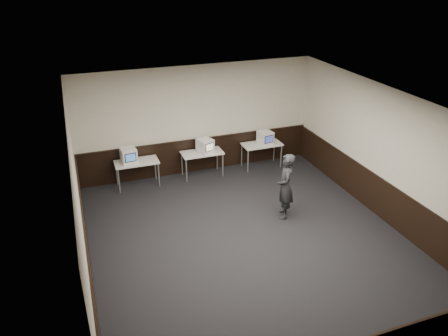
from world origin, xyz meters
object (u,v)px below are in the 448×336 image
at_px(desk_left, 137,164).
at_px(desk_center, 202,154).
at_px(emac_center, 205,146).
at_px(person, 285,186).
at_px(desk_right, 262,146).
at_px(emac_left, 129,155).
at_px(emac_right, 265,138).

distance_m(desk_left, desk_center, 1.90).
distance_m(desk_center, emac_center, 0.29).
relative_size(desk_left, desk_center, 1.00).
bearing_deg(person, desk_right, -169.99).
height_order(desk_right, emac_left, emac_left).
bearing_deg(desk_left, desk_center, 0.00).
relative_size(desk_left, person, 0.72).
relative_size(desk_right, emac_center, 2.28).
xyz_separation_m(emac_left, emac_right, (4.08, -0.05, -0.01)).
height_order(emac_left, emac_center, emac_left).
height_order(desk_right, person, person).
xyz_separation_m(desk_center, person, (1.23, -2.85, 0.16)).
height_order(desk_left, emac_right, emac_right).
bearing_deg(desk_center, person, -66.61).
bearing_deg(emac_left, desk_left, -11.59).
height_order(desk_center, emac_left, emac_left).
relative_size(desk_left, desk_right, 1.00).
xyz_separation_m(emac_center, person, (1.14, -2.84, -0.11)).
relative_size(desk_right, emac_left, 2.53).
bearing_deg(desk_left, emac_right, -0.45).
distance_m(desk_center, desk_right, 1.90).
xyz_separation_m(desk_left, desk_center, (1.90, 0.00, 0.00)).
distance_m(desk_right, emac_right, 0.29).
bearing_deg(person, emac_right, -171.90).
xyz_separation_m(emac_left, emac_center, (2.19, -0.04, -0.01)).
xyz_separation_m(desk_center, emac_right, (1.99, -0.03, 0.27)).
distance_m(emac_left, emac_right, 4.09).
height_order(desk_center, emac_center, emac_center).
distance_m(emac_left, person, 4.40).
distance_m(desk_center, emac_right, 2.01).
bearing_deg(person, emac_center, -134.98).
xyz_separation_m(desk_right, emac_center, (-1.80, -0.02, 0.27)).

